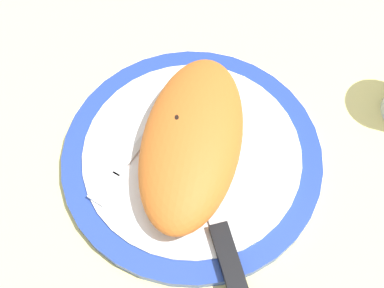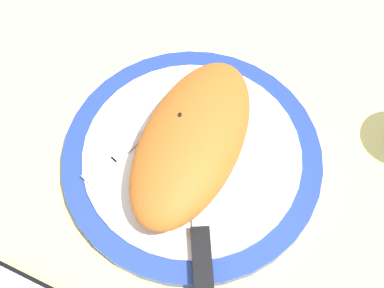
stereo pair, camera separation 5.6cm
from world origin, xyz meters
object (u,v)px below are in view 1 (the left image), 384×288
Objects in this scene: calzone at (190,140)px; knife at (221,237)px; fork at (129,158)px; plate at (192,156)px.

calzone is 1.26× the size of knife.
calzone is at bearing 117.13° from fork.
calzone is (0.09, -0.21, 3.68)cm from plate.
plate is 7.33cm from fork.
knife is at bearing 36.96° from plate.
plate is 3.69cm from calzone.
plate is at bearing 112.73° from calzone.
calzone is at bearing -67.27° from plate.
calzone is 7.52cm from fork.
plate is 1.91× the size of fork.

